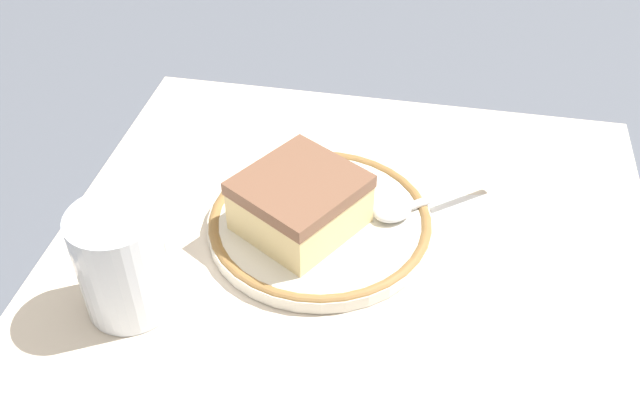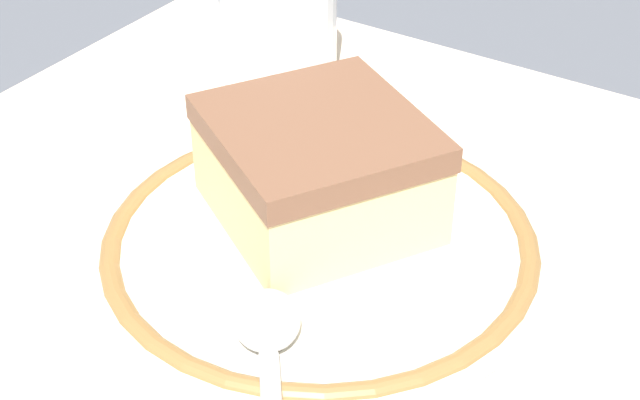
# 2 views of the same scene
# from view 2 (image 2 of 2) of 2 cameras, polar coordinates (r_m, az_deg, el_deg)

# --- Properties ---
(ground_plane) EXTENTS (2.40, 2.40, 0.00)m
(ground_plane) POSITION_cam_2_polar(r_m,az_deg,el_deg) (0.40, -3.56, -5.48)
(ground_plane) COLOR #4C515B
(placemat) EXTENTS (0.48, 0.44, 0.00)m
(placemat) POSITION_cam_2_polar(r_m,az_deg,el_deg) (0.39, -3.57, -5.40)
(placemat) COLOR beige
(placemat) RESTS_ON ground_plane
(plate) EXTENTS (0.18, 0.18, 0.01)m
(plate) POSITION_cam_2_polar(r_m,az_deg,el_deg) (0.40, 0.00, -2.79)
(plate) COLOR silver
(plate) RESTS_ON placemat
(cake_slice) EXTENTS (0.12, 0.12, 0.05)m
(cake_slice) POSITION_cam_2_polar(r_m,az_deg,el_deg) (0.40, -0.56, 2.04)
(cake_slice) COLOR beige
(cake_slice) RESTS_ON plate
(spoon) EXTENTS (0.11, 0.09, 0.01)m
(spoon) POSITION_cam_2_polar(r_m,az_deg,el_deg) (0.34, -3.05, -9.60)
(spoon) COLOR silver
(spoon) RESTS_ON plate
(cup) EXTENTS (0.06, 0.06, 0.09)m
(cup) POSITION_cam_2_polar(r_m,az_deg,el_deg) (0.53, -2.52, 10.68)
(cup) COLOR silver
(cup) RESTS_ON placemat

